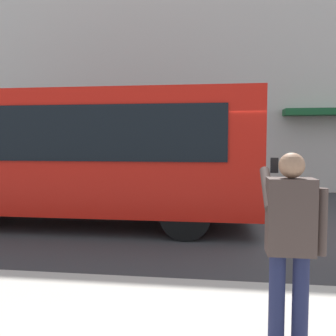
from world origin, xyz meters
The scene contains 4 objects.
ground_plane centered at (0.00, 0.00, 0.00)m, with size 60.00×60.00×0.00m, color #38383A.
building_facade_far centered at (-0.02, -6.80, 5.99)m, with size 28.00×1.55×12.00m.
red_bus centered at (4.74, -0.03, 1.68)m, with size 9.05×2.54×3.08m.
pedestrian_photographer centered at (0.47, 4.95, 1.14)m, with size 0.53×0.52×1.70m.
Camera 1 is at (1.10, 8.23, 1.95)m, focal length 39.81 mm.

